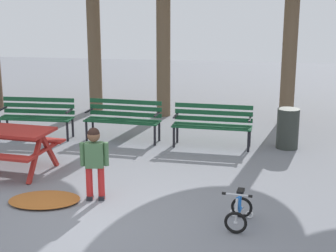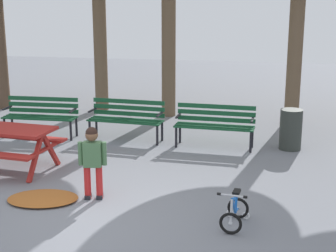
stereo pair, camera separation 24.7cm
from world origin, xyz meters
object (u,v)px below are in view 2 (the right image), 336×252
child_standing (92,157)px  trash_bin (291,129)px  kids_bicycle (235,212)px  park_bench_left (127,116)px  picnic_table (3,137)px  park_bench_far_left (41,113)px  park_bench_right (215,122)px

child_standing → trash_bin: (3.00, 3.25, -0.26)m
child_standing → kids_bicycle: child_standing is taller
child_standing → trash_bin: bearing=47.3°
park_bench_left → child_standing: (0.40, -3.29, 0.15)m
park_bench_left → trash_bin: bearing=-0.6°
picnic_table → park_bench_far_left: 2.24m
park_bench_right → kids_bicycle: bearing=-79.7°
picnic_table → child_standing: size_ratio=1.72×
child_standing → trash_bin: size_ratio=1.38×
park_bench_left → kids_bicycle: 4.63m
park_bench_left → kids_bicycle: bearing=-56.2°
picnic_table → child_standing: child_standing is taller
park_bench_far_left → park_bench_left: 1.91m
park_bench_far_left → park_bench_right: 3.81m
park_bench_left → trash_bin: (3.40, -0.03, -0.10)m
park_bench_right → kids_bicycle: size_ratio=2.73×
park_bench_far_left → park_bench_left: size_ratio=0.99×
picnic_table → park_bench_left: 2.80m
picnic_table → trash_bin: (5.01, 2.26, -0.19)m
park_bench_far_left → park_bench_right: bearing=-1.1°
park_bench_far_left → park_bench_right: size_ratio=1.00×
park_bench_right → trash_bin: park_bench_right is taller
kids_bicycle → trash_bin: size_ratio=0.73×
park_bench_left → child_standing: child_standing is taller
park_bench_left → child_standing: bearing=-83.1°
park_bench_far_left → child_standing: child_standing is taller
trash_bin → park_bench_far_left: bearing=-179.5°
park_bench_right → picnic_table: bearing=-148.6°
child_standing → kids_bicycle: (2.17, -0.55, -0.46)m
park_bench_far_left → child_standing: size_ratio=1.44×
park_bench_left → kids_bicycle: park_bench_left is taller
trash_bin → child_standing: bearing=-132.7°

